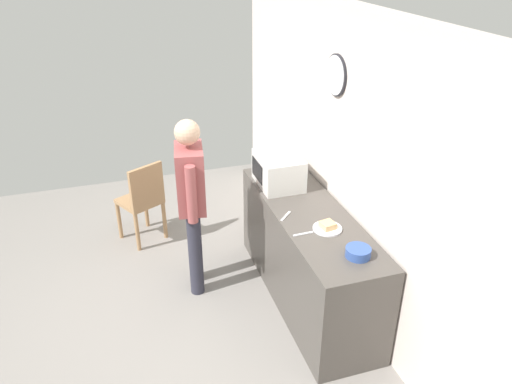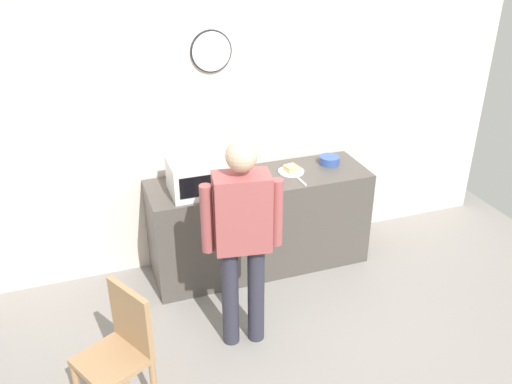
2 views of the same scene
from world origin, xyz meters
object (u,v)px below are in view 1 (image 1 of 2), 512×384
at_px(fork_utensil, 286,216).
at_px(person_standing, 191,195).
at_px(spoon_utensil, 303,234).
at_px(microwave, 278,170).
at_px(salad_bowl, 358,252).
at_px(sandwich_plate, 327,227).
at_px(wooden_chair, 143,199).

bearing_deg(fork_utensil, person_standing, -124.36).
xyz_separation_m(spoon_utensil, person_standing, (-0.80, -0.75, 0.07)).
bearing_deg(spoon_utensil, microwave, 173.09).
bearing_deg(salad_bowl, sandwich_plate, -172.37).
xyz_separation_m(microwave, sandwich_plate, (0.88, 0.11, -0.13)).
distance_m(microwave, person_standing, 0.87).
bearing_deg(salad_bowl, microwave, -172.79).
xyz_separation_m(sandwich_plate, fork_utensil, (-0.30, -0.25, -0.02)).
xyz_separation_m(microwave, salad_bowl, (1.30, 0.16, -0.11)).
bearing_deg(microwave, sandwich_plate, 7.01).
xyz_separation_m(sandwich_plate, person_standing, (-0.79, -0.97, 0.05)).
distance_m(microwave, wooden_chair, 1.60).
xyz_separation_m(microwave, fork_utensil, (0.59, -0.14, -0.15)).
height_order(person_standing, wooden_chair, person_standing).
height_order(sandwich_plate, spoon_utensil, sandwich_plate).
bearing_deg(salad_bowl, spoon_utensil, -146.05).
height_order(microwave, salad_bowl, microwave).
bearing_deg(fork_utensil, spoon_utensil, 6.23).
xyz_separation_m(fork_utensil, person_standing, (-0.49, -0.72, 0.07)).
distance_m(salad_bowl, spoon_utensil, 0.49).
xyz_separation_m(spoon_utensil, wooden_chair, (-1.75, -1.12, -0.40)).
bearing_deg(microwave, wooden_chair, -124.92).
bearing_deg(person_standing, microwave, 96.60).
distance_m(microwave, salad_bowl, 1.32).
distance_m(person_standing, wooden_chair, 1.13).
height_order(sandwich_plate, person_standing, person_standing).
bearing_deg(person_standing, wooden_chair, -158.75).
distance_m(fork_utensil, wooden_chair, 1.85).
height_order(fork_utensil, person_standing, person_standing).
distance_m(salad_bowl, wooden_chair, 2.61).
bearing_deg(salad_bowl, wooden_chair, -147.15).
bearing_deg(spoon_utensil, person_standing, -136.75).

